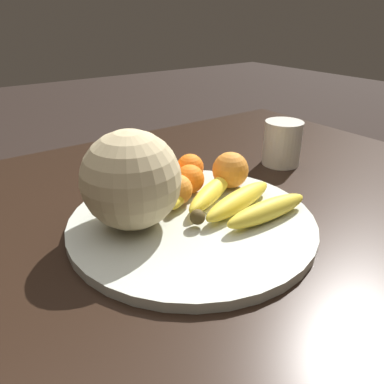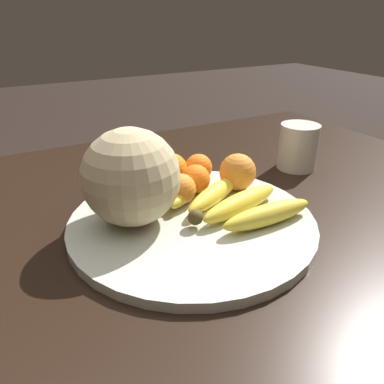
{
  "view_description": "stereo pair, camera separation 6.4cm",
  "coord_description": "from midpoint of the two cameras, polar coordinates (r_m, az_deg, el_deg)",
  "views": [
    {
      "loc": [
        0.36,
        0.53,
        1.09
      ],
      "look_at": [
        0.03,
        0.06,
        0.81
      ],
      "focal_mm": 35.0,
      "sensor_mm": 36.0,
      "label": 1
    },
    {
      "loc": [
        0.3,
        0.56,
        1.09
      ],
      "look_at": [
        0.03,
        0.06,
        0.81
      ],
      "focal_mm": 35.0,
      "sensor_mm": 36.0,
      "label": 2
    }
  ],
  "objects": [
    {
      "name": "orange_mid_center",
      "position": [
        0.74,
        3.02,
        1.93
      ],
      "size": [
        0.06,
        0.06,
        0.06
      ],
      "color": "orange",
      "rests_on": "fruit_bowl"
    },
    {
      "name": "produce_tag",
      "position": [
        0.7,
        7.01,
        -2.33
      ],
      "size": [
        0.09,
        0.05,
        0.0
      ],
      "rotation": [
        0.0,
        0.0,
        -0.23
      ],
      "color": "white",
      "rests_on": "fruit_bowl"
    },
    {
      "name": "orange_back_right",
      "position": [
        0.76,
        9.17,
        3.11
      ],
      "size": [
        0.07,
        0.07,
        0.07
      ],
      "color": "orange",
      "rests_on": "fruit_bowl"
    },
    {
      "name": "orange_front_left",
      "position": [
        0.74,
        -4.94,
        2.0
      ],
      "size": [
        0.06,
        0.06,
        0.06
      ],
      "color": "orange",
      "rests_on": "fruit_bowl"
    },
    {
      "name": "ceramic_mug",
      "position": [
        0.94,
        17.79,
        6.64
      ],
      "size": [
        0.11,
        0.11,
        0.11
      ],
      "rotation": [
        0.0,
        0.0,
        3.87
      ],
      "color": "beige",
      "rests_on": "kitchen_table"
    },
    {
      "name": "kitchen_table",
      "position": [
        0.78,
        1.92,
        -8.73
      ],
      "size": [
        1.41,
        0.98,
        0.74
      ],
      "color": "black",
      "rests_on": "ground_plane"
    },
    {
      "name": "orange_top_small",
      "position": [
        0.7,
        0.87,
        0.39
      ],
      "size": [
        0.06,
        0.06,
        0.06
      ],
      "color": "orange",
      "rests_on": "fruit_bowl"
    },
    {
      "name": "melon",
      "position": [
        0.62,
        -6.37,
        2.2
      ],
      "size": [
        0.16,
        0.16,
        0.16
      ],
      "color": "#C6B284",
      "rests_on": "fruit_bowl"
    },
    {
      "name": "orange_back_left",
      "position": [
        0.77,
        -0.76,
        3.44
      ],
      "size": [
        0.07,
        0.07,
        0.07
      ],
      "color": "orange",
      "rests_on": "fruit_bowl"
    },
    {
      "name": "fruit_bowl",
      "position": [
        0.67,
        2.75,
        -4.52
      ],
      "size": [
        0.43,
        0.43,
        0.02
      ],
      "color": "beige",
      "rests_on": "kitchen_table"
    },
    {
      "name": "orange_front_right",
      "position": [
        0.79,
        3.31,
        3.7
      ],
      "size": [
        0.06,
        0.06,
        0.06
      ],
      "color": "orange",
      "rests_on": "fruit_bowl"
    },
    {
      "name": "banana_bunch",
      "position": [
        0.69,
        8.05,
        -1.17
      ],
      "size": [
        0.23,
        0.26,
        0.04
      ],
      "rotation": [
        0.0,
        0.0,
        9.78
      ],
      "color": "#473819",
      "rests_on": "fruit_bowl"
    }
  ]
}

